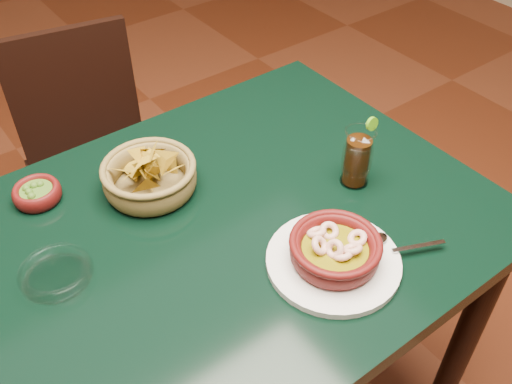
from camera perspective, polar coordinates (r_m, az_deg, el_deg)
dining_table at (r=1.16m, az=-6.18°, el=-8.06°), size 1.20×0.80×0.75m
dining_chair at (r=1.79m, az=-15.90°, el=3.11°), size 0.45×0.45×0.83m
shrimp_plate at (r=1.03m, az=7.88°, el=-5.99°), size 0.31×0.24×0.07m
chip_basket at (r=1.18m, az=-10.60°, el=1.58°), size 0.23×0.23×0.14m
guacamole_ramekin at (r=1.23m, az=-21.06°, el=-0.12°), size 0.12×0.12×0.04m
cola_drink at (r=1.18m, az=10.09°, el=3.43°), size 0.13×0.13×0.15m
glass_ashtray at (r=1.07m, az=-19.37°, el=-7.69°), size 0.14×0.14×0.03m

